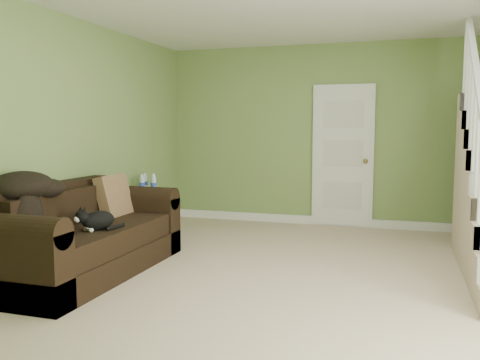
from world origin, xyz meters
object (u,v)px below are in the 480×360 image
Objects in this scene: side_table at (150,213)px; cat at (97,220)px; sofa at (83,240)px; banana at (57,233)px.

side_table reaches higher than cat.
banana is (0.08, -0.50, 0.17)m from sofa.
banana is (-0.18, -0.34, -0.07)m from cat.
banana is (0.26, -2.21, 0.20)m from side_table.
sofa reaches higher than banana.
side_table reaches higher than banana.
cat is (0.45, -1.87, 0.26)m from side_table.
side_table is 4.29× the size of banana.
cat is at bearing -31.49° from sofa.
sofa is at bearing 96.13° from banana.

